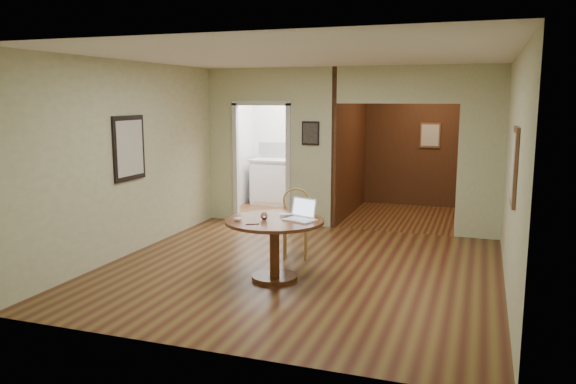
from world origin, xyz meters
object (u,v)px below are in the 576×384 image
(dining_table, at_px, (275,235))
(chair, at_px, (296,219))
(open_laptop, at_px, (302,214))
(closed_laptop, at_px, (293,216))

(dining_table, relative_size, chair, 1.25)
(dining_table, distance_m, open_laptop, 0.42)
(chair, height_order, closed_laptop, chair)
(dining_table, height_order, chair, chair)
(chair, bearing_deg, dining_table, -100.63)
(chair, bearing_deg, closed_laptop, -88.49)
(dining_table, distance_m, closed_laptop, 0.35)
(chair, xyz_separation_m, open_laptop, (0.39, -0.93, 0.28))
(open_laptop, distance_m, closed_laptop, 0.20)
(chair, bearing_deg, open_laptop, -82.23)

